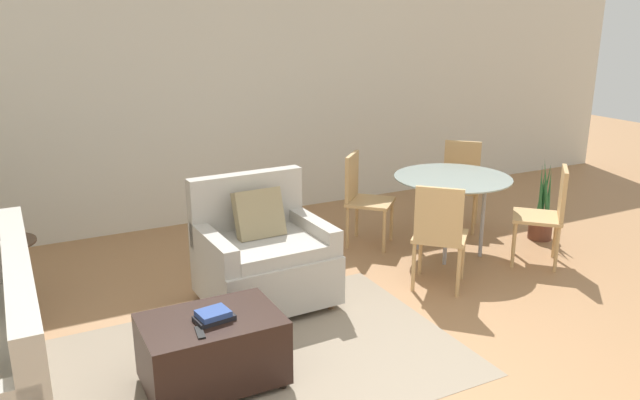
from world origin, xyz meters
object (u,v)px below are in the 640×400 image
book_stack (214,316)px  dining_table (452,186)px  dining_chair_far_right (460,178)px  dining_chair_near_right (549,209)px  dining_chair_near_left (439,230)px  tv_remote_primary (200,332)px  ottoman (212,349)px  potted_plant_small (542,216)px  side_table (6,260)px  armchair (263,257)px  dining_chair_far_left (362,193)px

book_stack → dining_table: 2.90m
dining_table → dining_chair_far_right: bearing=45.0°
dining_table → dining_chair_near_right: bearing=-45.0°
book_stack → dining_chair_near_left: bearing=14.2°
tv_remote_primary → dining_chair_far_right: bearing=28.6°
ottoman → potted_plant_small: potted_plant_small is taller
dining_chair_near_left → side_table: bearing=157.4°
armchair → side_table: armchair is taller
tv_remote_primary → dining_chair_far_left: bearing=40.3°
tv_remote_primary → dining_chair_near_right: (3.39, 0.63, 0.06)m
ottoman → side_table: size_ratio=1.58×
armchair → ottoman: size_ratio=1.19×
book_stack → potted_plant_small: bearing=15.2°
side_table → dining_chair_far_left: (3.13, -0.09, 0.15)m
dining_chair_far_left → dining_chair_far_right: size_ratio=1.00×
dining_chair_far_right → tv_remote_primary: bearing=-151.4°
dining_chair_near_right → dining_chair_far_left: (-1.21, 1.21, 0.00)m
dining_chair_near_left → tv_remote_primary: bearing=-163.8°
book_stack → dining_chair_near_right: dining_chair_near_right is taller
dining_table → dining_chair_near_left: (-0.61, -0.61, -0.15)m
dining_chair_near_left → potted_plant_small: size_ratio=1.06×
tv_remote_primary → dining_chair_near_left: size_ratio=0.17×
side_table → dining_chair_far_left: size_ratio=0.58×
dining_chair_near_left → dining_chair_far_right: size_ratio=1.00×
armchair → potted_plant_small: size_ratio=1.16×
dining_chair_near_left → potted_plant_small: (1.68, 0.49, -0.28)m
book_stack → dining_chair_near_right: (3.27, 0.52, 0.04)m
dining_table → dining_chair_near_right: 0.87m
armchair → dining_table: (1.96, 0.16, 0.29)m
armchair → dining_chair_near_right: armchair is taller
tv_remote_primary → dining_chair_far_right: 3.86m
ottoman → potted_plant_small: size_ratio=0.97×
armchair → dining_chair_far_right: armchair is taller
dining_table → potted_plant_small: size_ratio=1.27×
book_stack → tv_remote_primary: bearing=-137.0°
ottoman → potted_plant_small: 3.87m
tv_remote_primary → potted_plant_small: 4.02m
potted_plant_small → dining_chair_near_right: bearing=-133.3°
armchair → side_table: bearing=154.5°
dining_chair_far_left → armchair: bearing=-150.5°
armchair → dining_chair_far_left: armchair is taller
tv_remote_primary → dining_table: (2.78, 1.24, 0.21)m
armchair → dining_chair_near_right: 2.61m
ottoman → book_stack: size_ratio=3.41×
dining_chair_near_right → potted_plant_small: dining_chair_near_right is taller
armchair → book_stack: bearing=-126.2°
dining_chair_near_right → tv_remote_primary: bearing=-169.4°
dining_chair_near_right → ottoman: bearing=-171.6°
potted_plant_small → tv_remote_primary: bearing=-163.7°
armchair → potted_plant_small: (3.03, 0.04, -0.14)m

